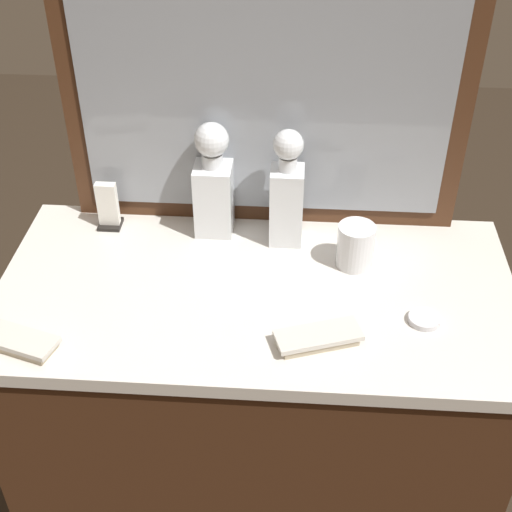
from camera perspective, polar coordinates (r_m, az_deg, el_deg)
dresser at (r=1.73m, az=0.00°, el=-13.46°), size 1.05×0.54×0.85m
dresser_mirror at (r=1.46m, az=0.71°, el=14.61°), size 0.85×0.03×0.70m
crystal_decanter_right at (r=1.50m, az=2.49°, el=4.71°), size 0.07×0.07×0.27m
crystal_decanter_far_right at (r=1.54m, az=-3.44°, el=5.38°), size 0.08×0.08×0.26m
crystal_tumbler_front at (r=1.48m, az=8.02°, el=0.70°), size 0.08×0.08×0.09m
silver_brush_far_left at (r=1.31m, az=5.03°, el=-6.59°), size 0.17×0.11×0.02m
silver_brush_rear at (r=1.36m, az=-18.45°, el=-6.63°), size 0.15×0.10×0.02m
porcelain_dish at (r=1.38m, az=13.43°, el=-4.97°), size 0.06×0.06×0.01m
napkin_holder at (r=1.61m, az=-11.83°, el=3.77°), size 0.05×0.05×0.11m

